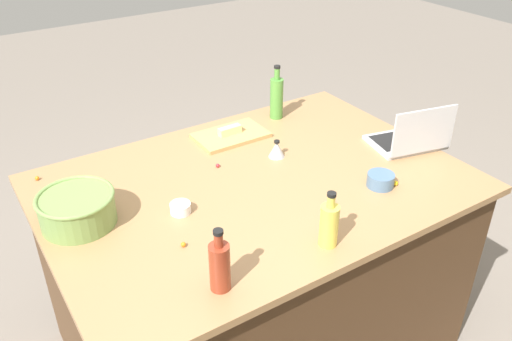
{
  "coord_description": "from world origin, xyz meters",
  "views": [
    {
      "loc": [
        0.97,
        1.5,
        2.02
      ],
      "look_at": [
        0.0,
        0.0,
        0.95
      ],
      "focal_mm": 37.11,
      "sensor_mm": 36.0,
      "label": 1
    }
  ],
  "objects_px": {
    "bottle_soy": "(220,265)",
    "ramekin_medium": "(381,180)",
    "butter_stick_left": "(230,130)",
    "mixing_bowl_large": "(77,208)",
    "cutting_board": "(231,135)",
    "bottle_olive": "(277,97)",
    "kitchen_timer": "(277,149)",
    "laptop": "(411,138)",
    "ramekin_small": "(180,208)",
    "bottle_oil": "(329,224)"
  },
  "relations": [
    {
      "from": "bottle_soy",
      "to": "bottle_olive",
      "type": "distance_m",
      "value": 1.22
    },
    {
      "from": "bottle_oil",
      "to": "kitchen_timer",
      "type": "xyz_separation_m",
      "value": [
        -0.2,
        -0.58,
        -0.05
      ]
    },
    {
      "from": "bottle_olive",
      "to": "ramekin_medium",
      "type": "distance_m",
      "value": 0.75
    },
    {
      "from": "laptop",
      "to": "ramekin_medium",
      "type": "height_order",
      "value": "laptop"
    },
    {
      "from": "mixing_bowl_large",
      "to": "ramekin_medium",
      "type": "relative_size",
      "value": 2.54
    },
    {
      "from": "laptop",
      "to": "ramekin_small",
      "type": "bearing_deg",
      "value": -5.38
    },
    {
      "from": "laptop",
      "to": "ramekin_medium",
      "type": "bearing_deg",
      "value": 25.54
    },
    {
      "from": "bottle_olive",
      "to": "butter_stick_left",
      "type": "bearing_deg",
      "value": 11.75
    },
    {
      "from": "cutting_board",
      "to": "butter_stick_left",
      "type": "relative_size",
      "value": 2.96
    },
    {
      "from": "butter_stick_left",
      "to": "cutting_board",
      "type": "bearing_deg",
      "value": 180.0
    },
    {
      "from": "laptop",
      "to": "bottle_oil",
      "type": "xyz_separation_m",
      "value": [
        0.74,
        0.33,
        0.04
      ]
    },
    {
      "from": "bottle_soy",
      "to": "cutting_board",
      "type": "relative_size",
      "value": 0.66
    },
    {
      "from": "ramekin_small",
      "to": "bottle_soy",
      "type": "bearing_deg",
      "value": 80.55
    },
    {
      "from": "mixing_bowl_large",
      "to": "cutting_board",
      "type": "height_order",
      "value": "mixing_bowl_large"
    },
    {
      "from": "laptop",
      "to": "mixing_bowl_large",
      "type": "distance_m",
      "value": 1.42
    },
    {
      "from": "cutting_board",
      "to": "mixing_bowl_large",
      "type": "bearing_deg",
      "value": 19.7
    },
    {
      "from": "butter_stick_left",
      "to": "kitchen_timer",
      "type": "xyz_separation_m",
      "value": [
        -0.08,
        0.26,
        -0.0
      ]
    },
    {
      "from": "bottle_olive",
      "to": "kitchen_timer",
      "type": "bearing_deg",
      "value": 55.57
    },
    {
      "from": "laptop",
      "to": "bottle_soy",
      "type": "relative_size",
      "value": 1.63
    },
    {
      "from": "butter_stick_left",
      "to": "kitchen_timer",
      "type": "distance_m",
      "value": 0.28
    },
    {
      "from": "bottle_oil",
      "to": "ramekin_medium",
      "type": "relative_size",
      "value": 1.92
    },
    {
      "from": "laptop",
      "to": "ramekin_small",
      "type": "xyz_separation_m",
      "value": [
        1.07,
        -0.1,
        -0.03
      ]
    },
    {
      "from": "bottle_soy",
      "to": "bottle_oil",
      "type": "bearing_deg",
      "value": 178.09
    },
    {
      "from": "bottle_olive",
      "to": "bottle_soy",
      "type": "bearing_deg",
      "value": 47.43
    },
    {
      "from": "bottle_olive",
      "to": "ramekin_medium",
      "type": "height_order",
      "value": "bottle_olive"
    },
    {
      "from": "mixing_bowl_large",
      "to": "ramekin_small",
      "type": "relative_size",
      "value": 3.57
    },
    {
      "from": "bottle_soy",
      "to": "ramekin_medium",
      "type": "relative_size",
      "value": 2.02
    },
    {
      "from": "laptop",
      "to": "butter_stick_left",
      "type": "distance_m",
      "value": 0.81
    },
    {
      "from": "mixing_bowl_large",
      "to": "laptop",
      "type": "bearing_deg",
      "value": 170.42
    },
    {
      "from": "bottle_olive",
      "to": "cutting_board",
      "type": "xyz_separation_m",
      "value": [
        0.3,
        0.06,
        -0.1
      ]
    },
    {
      "from": "ramekin_small",
      "to": "ramekin_medium",
      "type": "height_order",
      "value": "ramekin_medium"
    },
    {
      "from": "bottle_soy",
      "to": "ramekin_medium",
      "type": "distance_m",
      "value": 0.83
    },
    {
      "from": "butter_stick_left",
      "to": "ramekin_medium",
      "type": "xyz_separation_m",
      "value": [
        -0.29,
        0.68,
        -0.01
      ]
    },
    {
      "from": "ramekin_small",
      "to": "kitchen_timer",
      "type": "height_order",
      "value": "kitchen_timer"
    },
    {
      "from": "laptop",
      "to": "kitchen_timer",
      "type": "distance_m",
      "value": 0.6
    },
    {
      "from": "mixing_bowl_large",
      "to": "kitchen_timer",
      "type": "relative_size",
      "value": 3.53
    },
    {
      "from": "laptop",
      "to": "cutting_board",
      "type": "relative_size",
      "value": 1.07
    },
    {
      "from": "mixing_bowl_large",
      "to": "ramekin_medium",
      "type": "bearing_deg",
      "value": 159.58
    },
    {
      "from": "ramekin_small",
      "to": "kitchen_timer",
      "type": "bearing_deg",
      "value": -163.92
    },
    {
      "from": "bottle_olive",
      "to": "butter_stick_left",
      "type": "distance_m",
      "value": 0.32
    },
    {
      "from": "bottle_oil",
      "to": "butter_stick_left",
      "type": "height_order",
      "value": "bottle_oil"
    },
    {
      "from": "mixing_bowl_large",
      "to": "bottle_soy",
      "type": "relative_size",
      "value": 1.26
    },
    {
      "from": "laptop",
      "to": "ramekin_small",
      "type": "height_order",
      "value": "laptop"
    },
    {
      "from": "cutting_board",
      "to": "butter_stick_left",
      "type": "height_order",
      "value": "butter_stick_left"
    },
    {
      "from": "bottle_olive",
      "to": "butter_stick_left",
      "type": "relative_size",
      "value": 2.43
    },
    {
      "from": "bottle_soy",
      "to": "kitchen_timer",
      "type": "height_order",
      "value": "bottle_soy"
    },
    {
      "from": "ramekin_medium",
      "to": "kitchen_timer",
      "type": "xyz_separation_m",
      "value": [
        0.21,
        -0.41,
        0.01
      ]
    },
    {
      "from": "laptop",
      "to": "butter_stick_left",
      "type": "relative_size",
      "value": 3.18
    },
    {
      "from": "laptop",
      "to": "bottle_olive",
      "type": "xyz_separation_m",
      "value": [
        0.32,
        -0.58,
        0.06
      ]
    },
    {
      "from": "cutting_board",
      "to": "butter_stick_left",
      "type": "bearing_deg",
      "value": 0.0
    }
  ]
}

